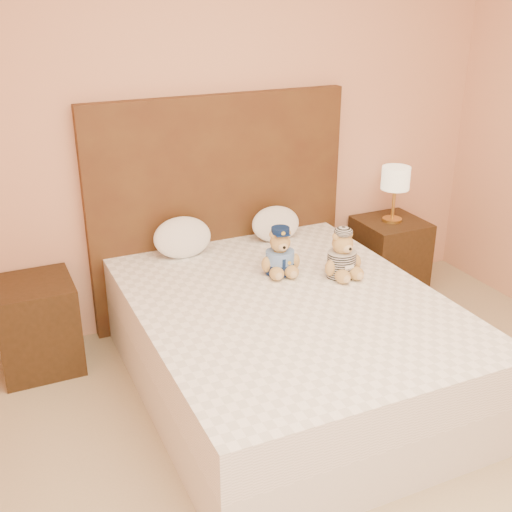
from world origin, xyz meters
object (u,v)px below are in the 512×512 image
(bed, at_px, (288,344))
(pillow_left, at_px, (182,236))
(nightstand_right, at_px, (389,256))
(pillow_right, at_px, (276,222))
(teddy_prisoner, at_px, (342,254))
(lamp, at_px, (395,181))
(teddy_police, at_px, (280,251))
(nightstand_left, at_px, (37,325))

(bed, bearing_deg, pillow_left, 111.20)
(nightstand_right, bearing_deg, bed, -147.38)
(pillow_right, bearing_deg, teddy_prisoner, -82.26)
(nightstand_right, bearing_deg, lamp, 180.00)
(pillow_left, bearing_deg, nightstand_right, -1.09)
(nightstand_right, bearing_deg, teddy_police, -157.64)
(pillow_left, bearing_deg, nightstand_left, -178.15)
(bed, distance_m, pillow_left, 0.98)
(nightstand_right, bearing_deg, teddy_prisoner, -141.87)
(teddy_police, distance_m, pillow_left, 0.66)
(teddy_prisoner, distance_m, pillow_right, 0.69)
(teddy_police, distance_m, pillow_right, 0.54)
(bed, relative_size, pillow_left, 5.36)
(teddy_prisoner, bearing_deg, lamp, 35.15)
(nightstand_left, distance_m, pillow_right, 1.63)
(teddy_police, bearing_deg, lamp, 30.65)
(lamp, relative_size, teddy_police, 1.40)
(teddy_prisoner, bearing_deg, nightstand_right, 35.15)
(lamp, xyz_separation_m, pillow_left, (-1.57, 0.03, -0.17))
(bed, distance_m, nightstand_right, 1.48)
(nightstand_left, height_order, teddy_prisoner, teddy_prisoner)
(lamp, distance_m, teddy_police, 1.24)
(nightstand_right, height_order, pillow_left, pillow_left)
(bed, bearing_deg, pillow_right, 68.47)
(nightstand_right, relative_size, pillow_right, 1.61)
(bed, relative_size, pillow_right, 5.86)
(bed, height_order, pillow_right, pillow_right)
(lamp, height_order, teddy_prisoner, lamp)
(teddy_police, bearing_deg, pillow_right, 74.74)
(teddy_prisoner, bearing_deg, nightstand_left, 155.71)
(teddy_prisoner, xyz_separation_m, pillow_left, (-0.74, 0.68, -0.01))
(bed, distance_m, teddy_prisoner, 0.61)
(nightstand_left, relative_size, pillow_left, 1.47)
(pillow_left, relative_size, pillow_right, 1.09)
(pillow_right, bearing_deg, lamp, -1.86)
(bed, bearing_deg, nightstand_right, 32.62)
(teddy_police, distance_m, teddy_prisoner, 0.36)
(bed, xyz_separation_m, teddy_police, (0.11, 0.33, 0.42))
(nightstand_left, distance_m, nightstand_right, 2.50)
(teddy_prisoner, bearing_deg, pillow_left, 134.46)
(nightstand_left, xyz_separation_m, nightstand_right, (2.50, 0.00, 0.00))
(teddy_police, height_order, pillow_left, teddy_police)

